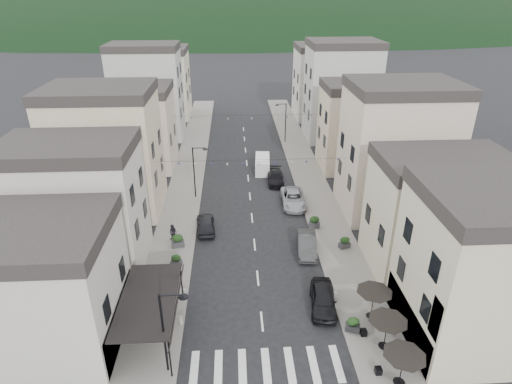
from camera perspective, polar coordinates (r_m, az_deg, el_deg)
sidewalk_left at (r=54.07m, az=-9.06°, el=2.14°), size 4.00×76.00×0.12m
sidewalk_right at (r=54.54m, az=6.81°, el=2.50°), size 4.00×76.00×0.12m
hill_backdrop at (r=317.99m, az=-3.09°, el=22.03°), size 640.00×360.00×70.00m
boutique_building at (r=31.54m, az=-29.06°, el=-11.77°), size 12.00×8.00×8.00m
bistro_building at (r=31.47m, az=28.93°, el=-9.60°), size 10.00×8.00×10.00m
boutique_awning at (r=29.45m, az=-13.67°, el=-13.81°), size 3.77×7.50×3.28m
buildings_row_left at (r=58.55m, az=-15.91°, el=9.64°), size 10.20×54.16×14.00m
buildings_row_right at (r=58.27m, az=13.30°, el=10.07°), size 10.20×54.16×14.50m
cafe_terrace at (r=29.34m, az=17.12°, el=-16.46°), size 2.50×8.10×2.53m
streetlamp_left_near at (r=26.61m, az=-11.72°, el=-17.01°), size 1.70×0.56×6.00m
streetlamp_left_far at (r=46.99m, az=-7.97°, el=3.30°), size 1.70×0.56×6.00m
streetlamp_right_far at (r=64.26m, az=3.73°, el=9.73°), size 1.70×0.56×6.00m
bollards at (r=31.13m, az=0.86°, el=-16.92°), size 11.66×10.26×0.60m
bunting_near at (r=42.40m, az=-0.63°, el=3.86°), size 19.00×0.28×0.62m
bunting_far at (r=57.53m, az=-1.37°, el=9.86°), size 19.00×0.28×0.62m
parked_car_a at (r=32.77m, az=8.94°, el=-13.90°), size 2.37×4.73×1.55m
parked_car_b at (r=38.60m, az=6.80°, el=-6.94°), size 2.11×4.76×1.52m
parked_car_c at (r=46.34m, az=4.99°, el=-0.89°), size 2.60×5.44×1.50m
parked_car_d at (r=51.51m, az=2.64°, el=1.94°), size 2.06×4.66×1.33m
parked_car_e at (r=41.75m, az=-6.73°, el=-4.24°), size 2.09×4.41×1.46m
delivery_van at (r=54.54m, az=0.86°, el=3.81°), size 2.08×4.56×2.13m
pedestrian_a at (r=35.22m, az=-12.85°, el=-10.74°), size 0.70×0.59×1.63m
pedestrian_b at (r=40.43m, az=-11.00°, el=-5.34°), size 0.93×0.82×1.61m
planter_la at (r=37.14m, az=-10.60°, el=-8.94°), size 0.98×0.60×1.04m
planter_lb at (r=39.51m, az=-10.39°, el=-6.40°), size 1.21×0.77×1.27m
planter_ra at (r=31.31m, az=12.79°, el=-16.84°), size 1.11×0.84×1.11m
planter_rb at (r=39.58m, az=11.74°, el=-6.60°), size 1.11×0.84×1.11m
planter_rc at (r=42.23m, az=7.79°, el=-3.97°), size 1.19×0.85×1.20m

